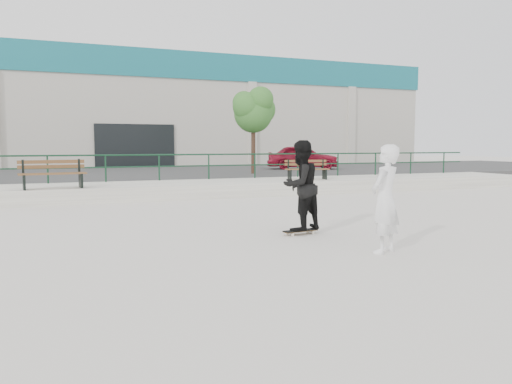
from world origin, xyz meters
name	(u,v)px	position (x,y,z in m)	size (l,w,h in m)	color
ground	(315,241)	(0.00, 0.00, 0.00)	(120.00, 120.00, 0.00)	silver
ledge	(193,189)	(0.00, 9.50, 0.25)	(30.00, 3.00, 0.50)	#B6B2A6
parking_strip	(152,176)	(0.00, 18.00, 0.25)	(60.00, 14.00, 0.50)	#3E3E3E
railing	(184,161)	(0.00, 10.80, 1.24)	(28.00, 0.06, 1.03)	#163C26
commercial_building	(120,110)	(0.00, 31.99, 4.58)	(44.20, 16.33, 8.00)	beige
bench_left	(53,174)	(-4.82, 8.47, 0.96)	(2.05, 0.78, 0.92)	brown
bench_right	(307,170)	(4.63, 9.24, 0.90)	(1.80, 0.85, 0.80)	brown
tree	(254,109)	(4.15, 13.85, 3.59)	(2.32, 2.06, 4.12)	#443022
red_car	(303,157)	(8.38, 16.96, 1.19)	(1.63, 4.05, 1.38)	maroon
skateboard	(300,231)	(0.05, 0.76, 0.07)	(0.80, 0.31, 0.09)	black
standing_skater	(301,185)	(0.05, 0.76, 1.04)	(0.92, 0.72, 1.89)	black
seated_skater	(385,199)	(0.61, -1.39, 0.95)	(0.69, 0.45, 1.90)	white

